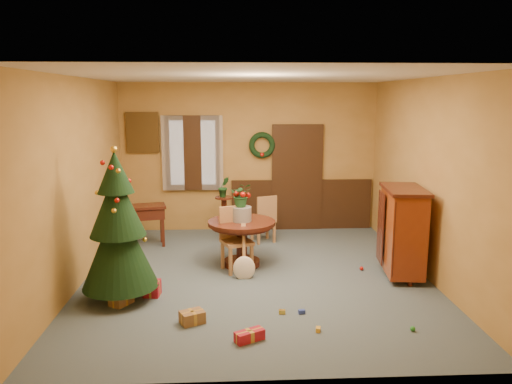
{
  "coord_description": "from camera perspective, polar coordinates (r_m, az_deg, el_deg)",
  "views": [
    {
      "loc": [
        -0.36,
        -7.01,
        2.62
      ],
      "look_at": [
        0.02,
        0.4,
        1.2
      ],
      "focal_mm": 35.0,
      "sensor_mm": 36.0,
      "label": 1
    }
  ],
  "objects": [
    {
      "name": "room_envelope",
      "position": [
        9.84,
        0.42,
        2.01
      ],
      "size": [
        5.5,
        5.5,
        5.5
      ],
      "color": "#394853",
      "rests_on": "ground"
    },
    {
      "name": "toy_e",
      "position": [
        6.3,
        3.01,
        -13.51
      ],
      "size": [
        0.09,
        0.06,
        0.05
      ],
      "primitive_type": "cube",
      "rotation": [
        0.0,
        0.0,
        -0.12
      ],
      "color": "gold",
      "rests_on": "floor"
    },
    {
      "name": "chair_far",
      "position": [
        9.06,
        0.99,
        -2.91
      ],
      "size": [
        0.49,
        0.49,
        0.88
      ],
      "color": "#A97D43",
      "rests_on": "floor"
    },
    {
      "name": "toy_b",
      "position": [
        6.13,
        17.48,
        -14.68
      ],
      "size": [
        0.06,
        0.06,
        0.06
      ],
      "primitive_type": "sphere",
      "color": "#23822B",
      "rests_on": "floor"
    },
    {
      "name": "writing_desk",
      "position": [
        9.06,
        -12.94,
        -2.63
      ],
      "size": [
        0.9,
        0.59,
        0.74
      ],
      "color": "#32160B",
      "rests_on": "floor"
    },
    {
      "name": "christmas_tree",
      "position": [
        6.66,
        -15.49,
        -4.03
      ],
      "size": [
        0.98,
        0.98,
        2.02
      ],
      "color": "#382111",
      "rests_on": "floor"
    },
    {
      "name": "urn",
      "position": [
        7.74,
        -1.66,
        -2.52
      ],
      "size": [
        0.31,
        0.31,
        0.23
      ],
      "primitive_type": "cylinder",
      "color": "slate",
      "rests_on": "dining_table"
    },
    {
      "name": "toy_a",
      "position": [
        6.32,
        5.25,
        -13.47
      ],
      "size": [
        0.09,
        0.06,
        0.05
      ],
      "primitive_type": "cube",
      "rotation": [
        0.0,
        0.0,
        0.16
      ],
      "color": "#253BA0",
      "rests_on": "floor"
    },
    {
      "name": "guitar",
      "position": [
        7.3,
        -1.37,
        -7.03
      ],
      "size": [
        0.34,
        0.5,
        0.75
      ],
      "primitive_type": null,
      "rotation": [
        -0.49,
        0.0,
        0.03
      ],
      "color": "white",
      "rests_on": "floor"
    },
    {
      "name": "toy_d",
      "position": [
        7.91,
        11.97,
        -8.54
      ],
      "size": [
        0.06,
        0.06,
        0.06
      ],
      "primitive_type": "sphere",
      "color": "red",
      "rests_on": "floor"
    },
    {
      "name": "gift_c",
      "position": [
        6.76,
        -15.15,
        -11.69
      ],
      "size": [
        0.31,
        0.34,
        0.15
      ],
      "color": "brown",
      "rests_on": "floor"
    },
    {
      "name": "dining_table",
      "position": [
        7.82,
        -1.65,
        -4.87
      ],
      "size": [
        1.05,
        1.05,
        0.72
      ],
      "color": "#32160B",
      "rests_on": "floor"
    },
    {
      "name": "gift_a",
      "position": [
        6.09,
        -7.29,
        -14.0
      ],
      "size": [
        0.33,
        0.3,
        0.15
      ],
      "color": "brown",
      "rests_on": "floor"
    },
    {
      "name": "chair_near",
      "position": [
        7.67,
        -2.42,
        -5.08
      ],
      "size": [
        0.55,
        0.55,
        0.98
      ],
      "color": "#A97D43",
      "rests_on": "floor"
    },
    {
      "name": "centerpiece_plant",
      "position": [
        7.68,
        -1.67,
        -0.34
      ],
      "size": [
        0.34,
        0.29,
        0.37
      ],
      "primitive_type": "imported",
      "color": "#1E4C23",
      "rests_on": "urn"
    },
    {
      "name": "toy_c",
      "position": [
        5.91,
        7.12,
        -15.32
      ],
      "size": [
        0.07,
        0.09,
        0.05
      ],
      "primitive_type": "cube",
      "rotation": [
        0.0,
        0.0,
        1.31
      ],
      "color": "gold",
      "rests_on": "floor"
    },
    {
      "name": "plant_stand",
      "position": [
        9.14,
        -3.66,
        -2.5
      ],
      "size": [
        0.32,
        0.32,
        0.83
      ],
      "color": "#32160B",
      "rests_on": "floor"
    },
    {
      "name": "sideboard",
      "position": [
        7.64,
        16.42,
        -4.11
      ],
      "size": [
        0.66,
        1.09,
        1.33
      ],
      "color": "#601D0B",
      "rests_on": "floor"
    },
    {
      "name": "gift_b",
      "position": [
        6.93,
        -11.79,
        -10.73
      ],
      "size": [
        0.23,
        0.23,
        0.21
      ],
      "color": "#A61625",
      "rests_on": "floor"
    },
    {
      "name": "gift_d",
      "position": [
        5.66,
        -0.74,
        -16.09
      ],
      "size": [
        0.35,
        0.28,
        0.12
      ],
      "color": "#A61625",
      "rests_on": "floor"
    },
    {
      "name": "stand_plant",
      "position": [
        9.04,
        -3.7,
        0.6
      ],
      "size": [
        0.25,
        0.23,
        0.37
      ],
      "primitive_type": "imported",
      "rotation": [
        0.0,
        0.0,
        0.4
      ],
      "color": "#19471E",
      "rests_on": "plant_stand"
    }
  ]
}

